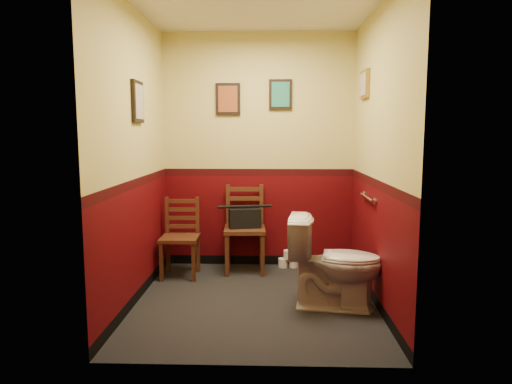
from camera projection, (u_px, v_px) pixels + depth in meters
floor at (255, 301)px, 4.28m from camera, size 2.20×2.40×0.00m
ceiling at (255, 1)px, 3.93m from camera, size 2.20×2.40×0.00m
wall_back at (259, 152)px, 5.30m from camera, size 2.20×0.00×2.70m
wall_front at (249, 167)px, 2.92m from camera, size 2.20×0.00×2.70m
wall_left at (134, 157)px, 4.14m from camera, size 0.00×2.40×2.70m
wall_right at (378, 157)px, 4.07m from camera, size 0.00×2.40×2.70m
grab_bar at (367, 198)px, 4.37m from camera, size 0.05×0.56×0.06m
framed_print_back_a at (228, 99)px, 5.21m from camera, size 0.28×0.04×0.36m
framed_print_back_b at (280, 94)px, 5.18m from camera, size 0.26×0.04×0.34m
framed_print_left at (138, 102)px, 4.17m from camera, size 0.04×0.30×0.38m
framed_print_right at (364, 84)px, 4.58m from camera, size 0.04×0.34×0.28m
toilet at (335, 263)px, 4.08m from camera, size 0.89×0.58×0.82m
toilet_brush at (364, 299)px, 4.12m from camera, size 0.13×0.13×0.47m
chair_left at (181, 237)px, 5.00m from camera, size 0.41×0.41×0.86m
chair_right at (245, 228)px, 5.18m from camera, size 0.48×0.48×0.97m
handbag at (245, 218)px, 5.12m from camera, size 0.38×0.24×0.26m
tp_stack at (288, 260)px, 5.35m from camera, size 0.24×0.12×0.20m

